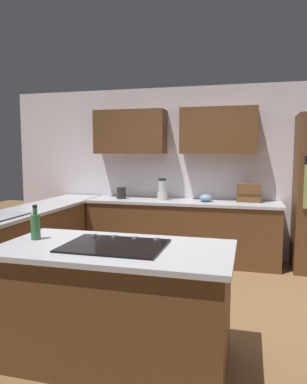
# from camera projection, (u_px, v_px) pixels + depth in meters

# --- Properties ---
(ground_plane) EXTENTS (14.00, 14.00, 0.00)m
(ground_plane) POSITION_uv_depth(u_px,v_px,m) (161.00, 308.00, 3.75)
(ground_plane) COLOR brown
(wall_back) EXTENTS (6.00, 0.44, 2.60)m
(wall_back) POSITION_uv_depth(u_px,v_px,m) (188.00, 163.00, 5.58)
(wall_back) COLOR silver
(wall_back) RESTS_ON ground
(lower_cabinets_back) EXTENTS (2.80, 0.60, 0.86)m
(lower_cabinets_back) POSITION_uv_depth(u_px,v_px,m) (182.00, 232.00, 5.38)
(lower_cabinets_back) COLOR brown
(lower_cabinets_back) RESTS_ON ground
(countertop_back) EXTENTS (2.84, 0.64, 0.04)m
(countertop_back) POSITION_uv_depth(u_px,v_px,m) (182.00, 202.00, 5.33)
(countertop_back) COLOR #B2B2B7
(countertop_back) RESTS_ON lower_cabinets_back
(lower_cabinets_side) EXTENTS (0.60, 2.90, 0.86)m
(lower_cabinets_side) POSITION_uv_depth(u_px,v_px,m) (35.00, 244.00, 4.70)
(lower_cabinets_side) COLOR brown
(lower_cabinets_side) RESTS_ON ground
(countertop_side) EXTENTS (0.64, 2.94, 0.04)m
(countertop_side) POSITION_uv_depth(u_px,v_px,m) (34.00, 209.00, 4.65)
(countertop_side) COLOR #B2B2B7
(countertop_side) RESTS_ON lower_cabinets_side
(island_base) EXTENTS (1.70, 0.83, 0.86)m
(island_base) POSITION_uv_depth(u_px,v_px,m) (115.00, 306.00, 2.79)
(island_base) COLOR brown
(island_base) RESTS_ON ground
(island_top) EXTENTS (1.78, 0.91, 0.04)m
(island_top) POSITION_uv_depth(u_px,v_px,m) (115.00, 249.00, 2.74)
(island_top) COLOR #B2B2B7
(island_top) RESTS_ON island_base
(cooktop) EXTENTS (0.76, 0.56, 0.03)m
(cooktop) POSITION_uv_depth(u_px,v_px,m) (115.00, 245.00, 2.75)
(cooktop) COLOR black
(cooktop) RESTS_ON island_top
(blender) EXTENTS (0.15, 0.15, 0.32)m
(blender) POSITION_uv_depth(u_px,v_px,m) (162.00, 191.00, 5.40)
(blender) COLOR beige
(blender) RESTS_ON countertop_back
(mixing_bowl) EXTENTS (0.19, 0.19, 0.11)m
(mixing_bowl) POSITION_uv_depth(u_px,v_px,m) (206.00, 198.00, 5.24)
(mixing_bowl) COLOR #668CB2
(mixing_bowl) RESTS_ON countertop_back
(spice_rack) EXTENTS (0.34, 0.11, 0.27)m
(spice_rack) POSITION_uv_depth(u_px,v_px,m) (249.00, 193.00, 5.15)
(spice_rack) COLOR brown
(spice_rack) RESTS_ON countertop_back
(kettle) EXTENTS (0.14, 0.14, 0.18)m
(kettle) POSITION_uv_depth(u_px,v_px,m) (121.00, 193.00, 5.57)
(kettle) COLOR #262628
(kettle) RESTS_ON countertop_back
(oil_bottle) EXTENTS (0.08, 0.08, 0.28)m
(oil_bottle) POSITION_uv_depth(u_px,v_px,m) (36.00, 226.00, 2.95)
(oil_bottle) COLOR #336B38
(oil_bottle) RESTS_ON island_top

